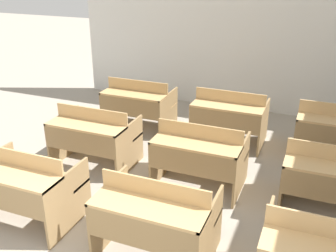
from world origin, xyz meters
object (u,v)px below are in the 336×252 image
(bench_front_left, at_px, (25,184))
(bench_front_center, at_px, (156,217))
(bench_second_left, at_px, (94,135))
(bench_second_right, at_px, (334,179))
(bench_third_right, at_px, (336,131))
(bench_second_center, at_px, (199,155))
(bench_third_center, at_px, (229,116))
(bench_third_left, at_px, (138,104))

(bench_front_left, height_order, bench_front_center, same)
(bench_front_left, distance_m, bench_second_left, 1.35)
(bench_second_right, relative_size, bench_third_right, 1.00)
(bench_front_left, height_order, bench_second_right, same)
(bench_second_left, distance_m, bench_second_center, 1.50)
(bench_front_left, bearing_deg, bench_third_right, 41.81)
(bench_front_center, bearing_deg, bench_third_center, 89.41)
(bench_front_center, height_order, bench_second_left, same)
(bench_front_center, xyz_separation_m, bench_third_center, (0.03, 2.72, 0.00))
(bench_second_center, xyz_separation_m, bench_second_right, (1.53, 0.00, 0.00))
(bench_front_left, height_order, bench_third_left, same)
(bench_front_left, bearing_deg, bench_third_center, 60.54)
(bench_second_center, relative_size, bench_second_right, 1.00)
(bench_front_center, bearing_deg, bench_third_right, 60.54)
(bench_second_left, xyz_separation_m, bench_second_right, (3.03, 0.00, 0.00))
(bench_second_center, bearing_deg, bench_second_right, 0.14)
(bench_front_center, bearing_deg, bench_second_center, 90.22)
(bench_front_left, xyz_separation_m, bench_third_center, (1.54, 2.73, 0.00))
(bench_second_left, xyz_separation_m, bench_third_left, (0.01, 1.36, 0.00))
(bench_third_center, bearing_deg, bench_front_left, -119.46)
(bench_front_center, relative_size, bench_third_right, 1.00)
(bench_front_center, height_order, bench_third_left, same)
(bench_second_left, relative_size, bench_third_center, 1.00)
(bench_second_center, xyz_separation_m, bench_third_right, (1.54, 1.38, 0.00))
(bench_front_center, height_order, bench_second_center, same)
(bench_third_left, bearing_deg, bench_front_left, -90.35)
(bench_third_left, relative_size, bench_third_right, 1.00)
(bench_second_left, xyz_separation_m, bench_third_center, (1.53, 1.38, 0.00))
(bench_third_left, distance_m, bench_third_right, 3.04)
(bench_second_left, bearing_deg, bench_third_left, 89.76)
(bench_third_left, height_order, bench_third_center, same)
(bench_second_right, xyz_separation_m, bench_third_center, (-1.50, 1.37, 0.00))
(bench_second_center, distance_m, bench_third_right, 2.07)
(bench_third_left, height_order, bench_third_right, same)
(bench_second_left, distance_m, bench_second_right, 3.03)
(bench_second_right, height_order, bench_third_left, same)
(bench_second_left, height_order, bench_third_center, same)
(bench_third_left, bearing_deg, bench_third_center, 0.57)
(bench_second_left, xyz_separation_m, bench_third_right, (3.04, 1.38, 0.00))
(bench_third_center, height_order, bench_third_right, same)
(bench_second_right, relative_size, bench_third_left, 1.00)
(bench_second_center, height_order, bench_third_left, same)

